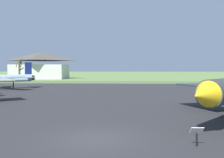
% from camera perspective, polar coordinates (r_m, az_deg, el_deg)
% --- Properties ---
extents(ground_plane, '(600.00, 600.00, 0.00)m').
position_cam_1_polar(ground_plane, '(12.43, -3.84, -13.37)').
color(ground_plane, '#607F42').
extents(asphalt_apron, '(96.74, 56.40, 0.05)m').
position_cam_1_polar(asphalt_apron, '(29.02, 0.59, -4.31)').
color(asphalt_apron, '#28282B').
rests_on(asphalt_apron, ground).
extents(grass_verge_strip, '(156.74, 12.00, 0.06)m').
position_cam_1_polar(grass_verge_strip, '(63.09, 2.31, -0.75)').
color(grass_verge_strip, '#4E663B').
rests_on(grass_verge_strip, ground).
extents(info_placard_front_right, '(0.56, 0.32, 0.88)m').
position_cam_1_polar(info_placard_front_right, '(11.67, 18.48, -11.63)').
color(info_placard_front_right, black).
rests_on(info_placard_front_right, ground).
extents(bare_tree_left_of_center, '(2.15, 2.15, 6.22)m').
position_cam_1_polar(bare_tree_left_of_center, '(73.06, -20.03, 2.07)').
color(bare_tree_left_of_center, brown).
rests_on(bare_tree_left_of_center, ground).
extents(visitor_building, '(19.02, 15.01, 9.22)m').
position_cam_1_polar(visitor_building, '(91.79, -15.72, 2.94)').
color(visitor_building, beige).
rests_on(visitor_building, ground).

